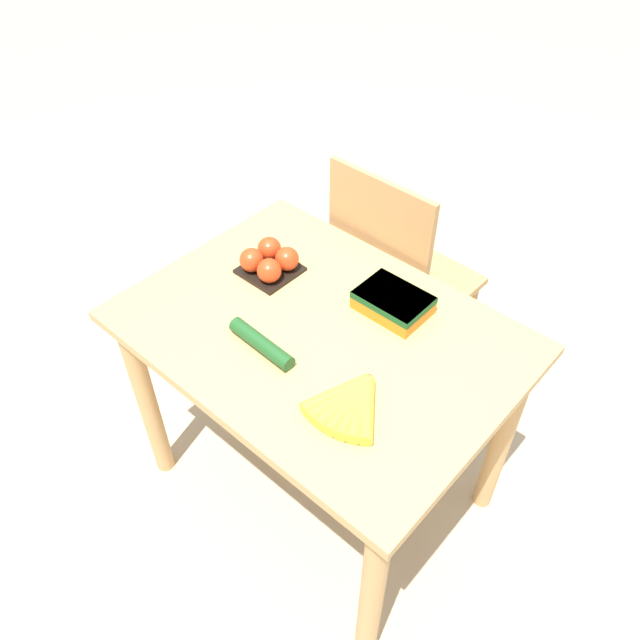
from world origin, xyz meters
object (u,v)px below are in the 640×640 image
object	(u,v)px
chair	(395,282)
tomato_pack	(269,261)
cucumber_near	(261,344)
banana_bunch	(350,403)
carrot_bag	(393,301)

from	to	relation	value
chair	tomato_pack	xyz separation A→B (m)	(-0.14, -0.45, 0.28)
tomato_pack	cucumber_near	xyz separation A→B (m)	(0.20, -0.23, -0.02)
banana_bunch	cucumber_near	bearing A→B (deg)	-178.97
carrot_bag	chair	bearing A→B (deg)	122.85
tomato_pack	cucumber_near	distance (m)	0.31
chair	carrot_bag	world-z (taller)	chair
banana_bunch	carrot_bag	size ratio (longest dim) A/B	1.02
chair	cucumber_near	xyz separation A→B (m)	(0.06, -0.68, 0.26)
chair	banana_bunch	xyz separation A→B (m)	(0.35, -0.68, 0.26)
chair	cucumber_near	world-z (taller)	chair
carrot_bag	tomato_pack	bearing A→B (deg)	-163.86
banana_bunch	chair	bearing A→B (deg)	117.47
chair	tomato_pack	bearing A→B (deg)	73.85
banana_bunch	cucumber_near	world-z (taller)	cucumber_near
tomato_pack	cucumber_near	bearing A→B (deg)	-48.66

